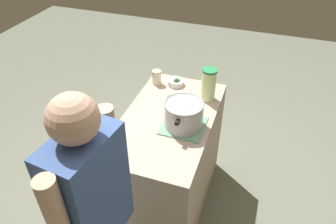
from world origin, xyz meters
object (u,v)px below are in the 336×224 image
(cooking_pot, at_px, (184,114))
(mason_jar, at_px, (157,77))
(broccoli_bowl_center, at_px, (176,82))
(lemonade_pitcher, at_px, (209,85))
(broccoli_bowl_front, at_px, (171,100))

(cooking_pot, relative_size, mason_jar, 2.84)
(cooking_pot, height_order, broccoli_bowl_center, cooking_pot)
(broccoli_bowl_center, bearing_deg, lemonade_pitcher, 69.04)
(cooking_pot, xyz_separation_m, lemonade_pitcher, (-0.37, 0.08, 0.03))
(mason_jar, bearing_deg, cooking_pot, 38.66)
(lemonade_pitcher, relative_size, mason_jar, 2.18)
(lemonade_pitcher, xyz_separation_m, broccoli_bowl_front, (0.16, -0.24, -0.09))
(broccoli_bowl_front, xyz_separation_m, broccoli_bowl_center, (-0.27, -0.05, -0.01))
(mason_jar, bearing_deg, broccoli_bowl_center, 100.40)
(lemonade_pitcher, bearing_deg, broccoli_bowl_center, -110.96)
(broccoli_bowl_center, bearing_deg, mason_jar, -79.60)
(mason_jar, bearing_deg, lemonade_pitcher, 79.44)
(lemonade_pitcher, distance_m, broccoli_bowl_center, 0.33)
(mason_jar, distance_m, broccoli_bowl_center, 0.16)
(lemonade_pitcher, bearing_deg, cooking_pot, -12.26)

